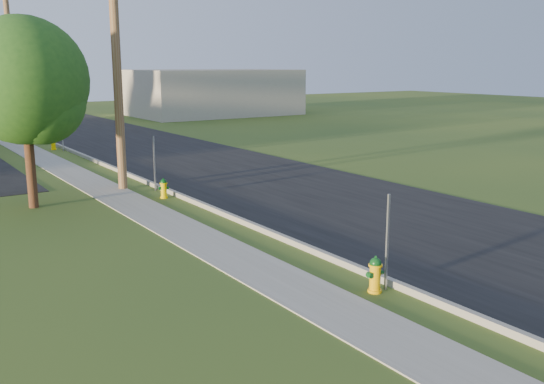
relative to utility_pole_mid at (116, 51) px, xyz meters
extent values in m
cube|color=black|center=(5.10, -7.00, -4.94)|extent=(8.00, 120.00, 0.02)
cube|color=gray|center=(1.10, -7.00, -4.88)|extent=(0.15, 120.00, 0.15)
cube|color=gray|center=(-0.65, -7.00, -4.94)|extent=(1.50, 120.00, 0.03)
cylinder|color=brown|center=(0.00, 0.00, -0.05)|extent=(0.32, 0.32, 9.80)
cylinder|color=brown|center=(0.00, 18.00, -0.20)|extent=(0.49, 0.32, 9.50)
cube|color=gray|center=(0.85, -12.80, -3.95)|extent=(0.05, 0.04, 2.00)
cube|color=gray|center=(0.85, -1.00, -3.95)|extent=(0.05, 0.04, 2.00)
cube|color=gray|center=(0.85, 11.20, -3.95)|extent=(0.05, 0.04, 2.00)
cube|color=gray|center=(18.60, 28.00, -2.95)|extent=(14.00, 10.00, 4.00)
cylinder|color=#361F12|center=(-3.43, -1.24, -3.41)|extent=(0.30, 0.30, 3.09)
sphere|color=#225019|center=(-3.43, -1.24, -0.93)|extent=(3.96, 3.96, 3.96)
sphere|color=#225019|center=(-3.03, -1.54, -1.55)|extent=(2.72, 2.72, 2.72)
cylinder|color=#DEA309|center=(0.57, -12.78, -4.92)|extent=(0.29, 0.29, 0.06)
cylinder|color=#DEA309|center=(0.57, -12.78, -4.65)|extent=(0.22, 0.22, 0.61)
cylinder|color=#DEA309|center=(0.57, -12.78, -4.38)|extent=(0.29, 0.29, 0.04)
sphere|color=#0B3D14|center=(0.57, -12.78, -4.34)|extent=(0.23, 0.23, 0.23)
cylinder|color=#0B3D14|center=(0.57, -12.78, -4.22)|extent=(0.05, 0.05, 0.06)
cylinder|color=#0B3D14|center=(0.57, -12.92, -4.57)|extent=(0.12, 0.13, 0.11)
cylinder|color=#0B3D14|center=(0.43, -12.77, -4.57)|extent=(0.10, 0.09, 0.09)
cylinder|color=#0B3D14|center=(0.72, -12.78, -4.57)|extent=(0.10, 0.09, 0.09)
cylinder|color=#EDC500|center=(0.61, -2.29, -4.93)|extent=(0.26, 0.26, 0.06)
cylinder|color=#EDC500|center=(0.61, -2.29, -4.67)|extent=(0.20, 0.20, 0.56)
cylinder|color=#EDC500|center=(0.61, -2.29, -4.43)|extent=(0.26, 0.26, 0.04)
sphere|color=#05380E|center=(0.61, -2.29, -4.39)|extent=(0.21, 0.21, 0.21)
cylinder|color=#05380E|center=(0.61, -2.29, -4.28)|extent=(0.05, 0.05, 0.06)
cylinder|color=#05380E|center=(0.57, -2.42, -4.60)|extent=(0.13, 0.14, 0.10)
cylinder|color=#05380E|center=(0.49, -2.25, -4.60)|extent=(0.11, 0.11, 0.08)
cylinder|color=#05380E|center=(0.74, -2.33, -4.60)|extent=(0.11, 0.11, 0.08)
cylinder|color=#FFD200|center=(0.57, 12.07, -4.92)|extent=(0.30, 0.30, 0.06)
cylinder|color=#FFD200|center=(0.57, 12.07, -4.63)|extent=(0.24, 0.24, 0.65)
cylinder|color=#FFD200|center=(0.57, 12.07, -4.35)|extent=(0.30, 0.30, 0.04)
sphere|color=#063312|center=(0.57, 12.07, -4.30)|extent=(0.25, 0.25, 0.25)
cylinder|color=#063312|center=(0.57, 12.07, -4.17)|extent=(0.05, 0.05, 0.06)
cylinder|color=#063312|center=(0.57, 11.92, -4.54)|extent=(0.12, 0.13, 0.12)
cylinder|color=#063312|center=(0.42, 12.07, -4.54)|extent=(0.11, 0.10, 0.10)
cylinder|color=#063312|center=(0.72, 12.07, -4.54)|extent=(0.11, 0.10, 0.10)
camera|label=1|loc=(-7.56, -21.23, -0.43)|focal=40.00mm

